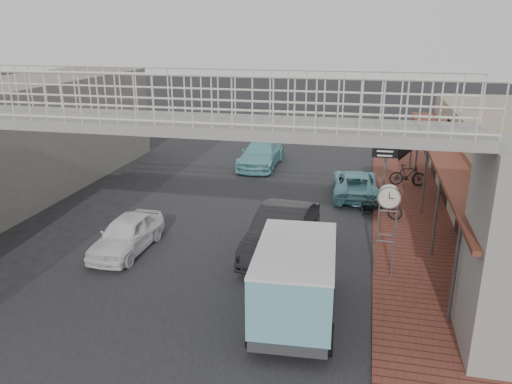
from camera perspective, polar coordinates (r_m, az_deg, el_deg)
The scene contains 14 objects.
ground at distance 17.27m, azimuth -3.75°, elevation -6.69°, with size 120.00×120.00×0.00m, color black.
road_strip at distance 17.27m, azimuth -3.75°, elevation -6.68°, with size 10.00×60.00×0.01m, color black.
sidewalk at distance 19.49m, azimuth 17.60°, elevation -4.40°, with size 3.00×40.00×0.10m, color brown.
footbridge at distance 12.57m, azimuth -9.16°, elevation -1.00°, with size 16.40×2.40×6.34m.
building_far_left at distance 26.54m, azimuth -23.54°, elevation 6.39°, with size 5.00×14.00×5.00m, color gray.
white_hatchback at distance 17.54m, azimuth -14.54°, elevation -4.68°, with size 1.45×3.60×1.23m, color white.
dark_sedan at distance 16.80m, azimuth 2.94°, elevation -4.52°, with size 1.64×4.70×1.55m, color black.
angkot_curb at distance 22.89m, azimuth 11.31°, elevation 0.93°, with size 1.97×4.27×1.19m, color #75C1CC.
angkot_far at distance 27.43m, azimuth 0.60°, elevation 4.38°, with size 1.93×4.75×1.38m, color #71BAC3.
angkot_van at distance 12.94m, azimuth 4.59°, elevation -9.03°, with size 2.24×4.47×2.14m.
motorcycle_near at distance 20.36m, azimuth 14.14°, elevation -1.61°, with size 0.59×1.70×0.89m, color black.
motorcycle_far at distance 24.79m, azimuth 16.95°, elevation 1.86°, with size 0.48×1.69×1.02m, color black.
street_clock at distance 15.14m, azimuth 14.93°, elevation -1.02°, with size 0.70×0.56×2.82m.
arrow_sign at distance 21.73m, azimuth 16.56°, elevation 4.68°, with size 1.68×1.06×2.91m.
Camera 1 is at (4.53, -14.99, 7.28)m, focal length 35.00 mm.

